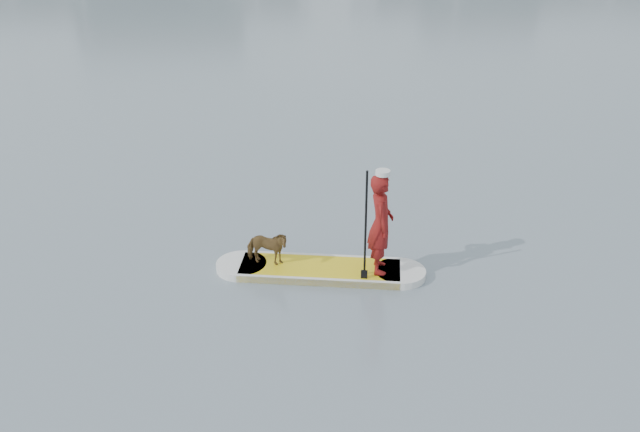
{
  "coord_description": "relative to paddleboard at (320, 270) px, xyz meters",
  "views": [
    {
      "loc": [
        -1.68,
        -10.21,
        5.78
      ],
      "look_at": [
        -0.86,
        -0.62,
        1.0
      ],
      "focal_mm": 40.0,
      "sensor_mm": 36.0,
      "label": 1
    }
  ],
  "objects": [
    {
      "name": "white_cap",
      "position": [
        0.9,
        -0.16,
        1.68
      ],
      "size": [
        0.22,
        0.22,
        0.07
      ],
      "primitive_type": "cylinder",
      "color": "silver",
      "rests_on": "paddler"
    },
    {
      "name": "paddle",
      "position": [
        0.64,
        -0.41,
        0.74
      ],
      "size": [
        0.1,
        0.3,
        2.0
      ],
      "rotation": [
        0.0,
        0.0,
        -0.18
      ],
      "color": "black",
      "rests_on": "ground"
    },
    {
      "name": "paddleboard",
      "position": [
        0.0,
        0.0,
        0.0
      ],
      "size": [
        3.26,
        1.24,
        0.12
      ],
      "rotation": [
        0.0,
        0.0,
        -0.18
      ],
      "color": "yellow",
      "rests_on": "ground"
    },
    {
      "name": "ground",
      "position": [
        0.86,
        0.62,
        -0.06
      ],
      "size": [
        140.0,
        140.0,
        0.0
      ],
      "primitive_type": "plane",
      "color": "slate",
      "rests_on": "ground"
    },
    {
      "name": "paddler",
      "position": [
        0.9,
        -0.16,
        0.85
      ],
      "size": [
        0.42,
        0.61,
        1.59
      ],
      "primitive_type": "imported",
      "rotation": [
        0.0,
        0.0,
        1.49
      ],
      "color": "maroon",
      "rests_on": "paddleboard"
    },
    {
      "name": "dog",
      "position": [
        -0.82,
        0.15,
        0.35
      ],
      "size": [
        0.75,
        0.5,
        0.58
      ],
      "primitive_type": "imported",
      "rotation": [
        0.0,
        0.0,
        1.28
      ],
      "color": "brown",
      "rests_on": "paddleboard"
    }
  ]
}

